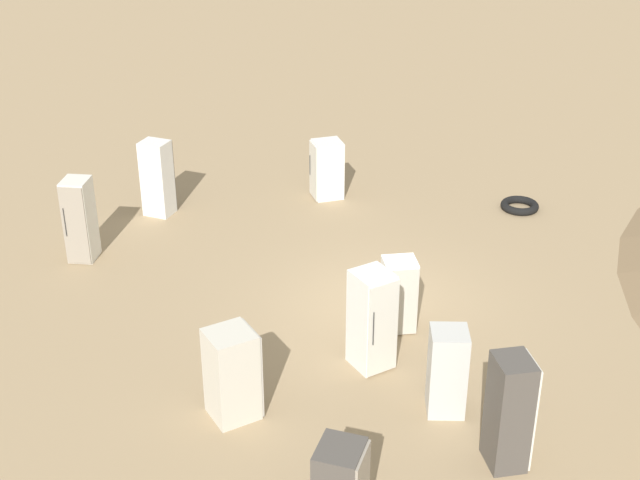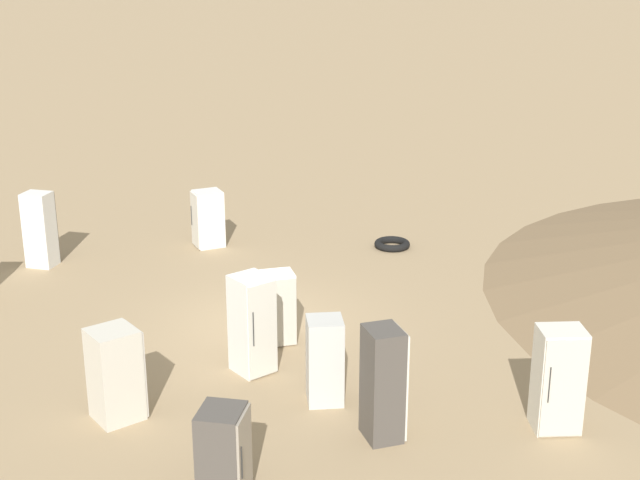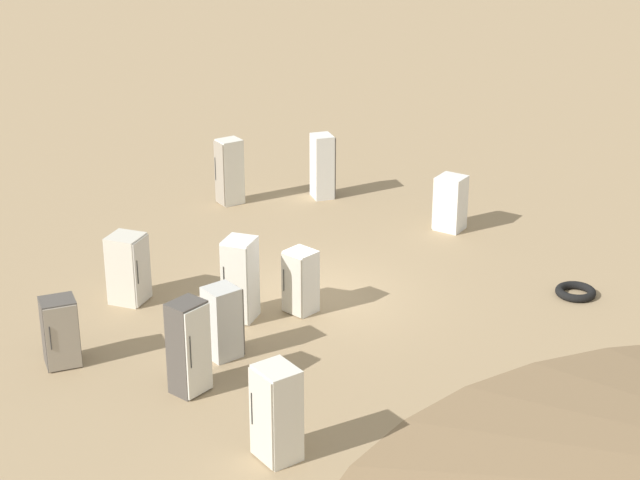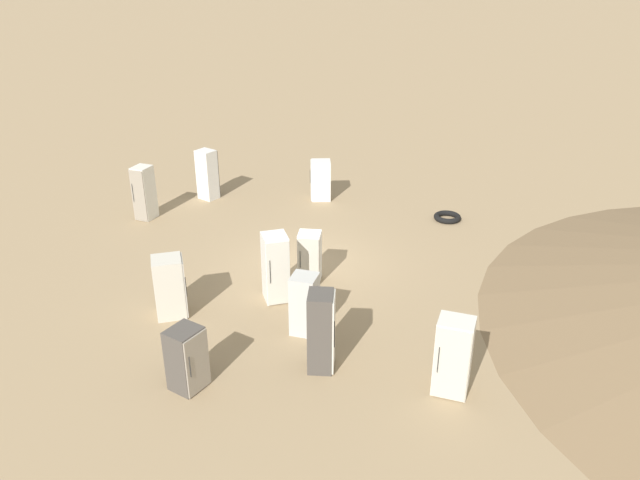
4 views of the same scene
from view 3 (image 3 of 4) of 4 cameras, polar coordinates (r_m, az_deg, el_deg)
The scene contains 12 objects.
ground_plane at distance 25.27m, azimuth 0.05°, elevation -2.99°, with size 1000.00×1000.00×0.00m, color #9E8460.
discarded_fridge_0 at distance 25.08m, azimuth -10.20°, elevation -1.51°, with size 1.06×1.04×1.64m.
discarded_fridge_1 at distance 30.88m, azimuth -4.85°, elevation 3.66°, with size 0.82×0.73×1.91m.
discarded_fridge_2 at distance 29.11m, azimuth 6.96°, elevation 1.98°, with size 0.98×0.99×1.52m.
discarded_fridge_3 at distance 21.06m, azimuth -7.02°, elevation -5.71°, with size 0.88×0.86×1.94m.
discarded_fridge_4 at distance 24.21m, azimuth -1.05°, elevation -2.23°, with size 0.85×0.85×1.49m.
discarded_fridge_5 at distance 31.24m, azimuth 0.15°, elevation 3.96°, with size 0.64×0.68×1.90m.
discarded_fridge_6 at distance 22.63m, azimuth -13.68°, elevation -4.80°, with size 0.77×0.75×1.47m.
discarded_fridge_7 at distance 23.87m, azimuth -4.29°, elevation -2.11°, with size 0.94×0.96×1.91m.
discarded_fridge_8 at distance 18.96m, azimuth -2.34°, elevation -9.23°, with size 0.88×0.92×1.80m.
discarded_fridge_9 at distance 22.38m, azimuth -5.21°, elevation -4.38°, with size 0.86×0.83×1.57m.
scrap_tire at distance 25.96m, azimuth 13.47°, elevation -2.70°, with size 0.96×0.96×0.19m.
Camera 3 is at (6.12, 21.99, 10.83)m, focal length 60.00 mm.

